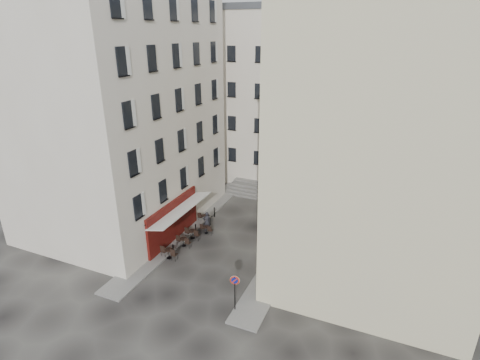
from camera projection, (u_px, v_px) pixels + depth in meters
The scene contains 18 objects.
ground at pixel (217, 258), 28.50m from camera, with size 90.00×90.00×0.00m, color black.
sidewalk_left at pixel (192, 223), 33.54m from camera, with size 2.00×22.00×0.12m, color slate.
sidewalk_right at pixel (285, 250), 29.40m from camera, with size 2.00×18.00×0.12m, color slate.
building_left at pixel (117, 106), 31.07m from camera, with size 12.20×16.20×20.60m.
building_right at pixel (383, 143), 24.20m from camera, with size 12.20×14.20×18.60m.
building_back at pixel (283, 96), 41.64m from camera, with size 18.20×10.20×18.60m.
cafe_storefront at pixel (174, 220), 30.23m from camera, with size 1.74×7.30×3.50m.
stone_steps at pixel (271, 192), 39.09m from camera, with size 9.00×3.15×0.80m.
bollard_near at pixel (173, 249), 28.64m from camera, with size 0.12×0.12×0.98m.
bollard_mid at pixel (196, 229), 31.63m from camera, with size 0.12×0.12×0.98m.
bollard_far at pixel (214, 212), 34.62m from camera, with size 0.12×0.12×0.98m.
no_parking_sign at pixel (235, 287), 22.44m from camera, with size 0.57×0.17×2.56m.
bistro_table_a at pixel (169, 253), 28.26m from camera, with size 1.38×0.65×0.97m.
bistro_table_b at pixel (184, 241), 29.87m from camera, with size 1.27×0.59×0.89m.
bistro_table_c at pixel (193, 233), 30.97m from camera, with size 1.34×0.63×0.94m.
bistro_table_d at pixel (206, 229), 31.78m from camera, with size 1.17×0.55×0.82m.
bistro_table_e at pixel (204, 218), 33.65m from camera, with size 1.23×0.58×0.86m.
pedestrian at pixel (207, 221), 32.04m from camera, with size 0.66×0.43×1.80m, color black.
Camera 1 is at (11.15, -21.62, 16.09)m, focal length 28.00 mm.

